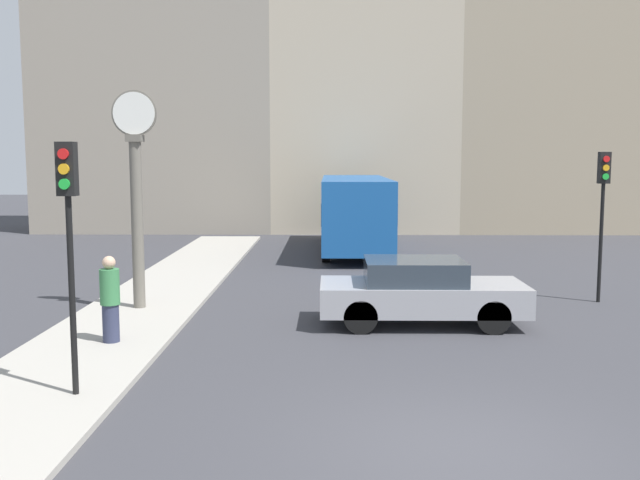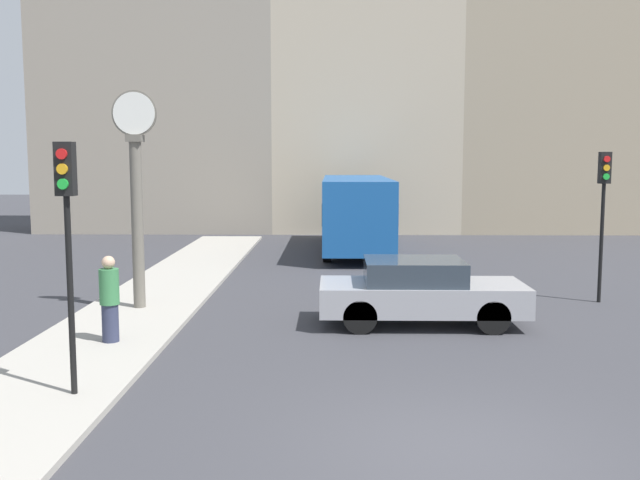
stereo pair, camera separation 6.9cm
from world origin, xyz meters
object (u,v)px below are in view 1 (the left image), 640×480
Objects in this scene: pedestrian_green_hoodie at (110,299)px; traffic_light_far at (603,195)px; traffic_light_near at (69,215)px; bus_distant at (355,210)px; street_clock at (136,195)px; sedan_car at (420,291)px.

traffic_light_far is at bearing 22.10° from pedestrian_green_hoodie.
traffic_light_near is at bearing -82.61° from pedestrian_green_hoodie.
street_clock is (-5.32, -10.71, 1.10)m from bus_distant.
traffic_light_near is 12.64m from traffic_light_far.
traffic_light_far is at bearing 27.50° from sedan_car.
traffic_light_far reaches higher than bus_distant.
traffic_light_near is at bearing -105.46° from bus_distant.
traffic_light_far is (5.68, -9.46, 1.04)m from bus_distant.
street_clock is at bearing -173.53° from traffic_light_far.
sedan_car is 0.87× the size of street_clock.
traffic_light_far is at bearing 6.47° from street_clock.
bus_distant is 17.44m from traffic_light_near.
traffic_light_near is 0.74× the size of street_clock.
sedan_car is 1.18× the size of traffic_light_near.
traffic_light_far is 11.68m from pedestrian_green_hoodie.
pedestrian_green_hoodie is at bearing 97.39° from traffic_light_near.
bus_distant is at bearing 74.54° from traffic_light_near.
bus_distant reaches higher than pedestrian_green_hoodie.
sedan_car is at bearing 40.88° from traffic_light_near.
pedestrian_green_hoodie is (-0.38, 2.96, -1.81)m from traffic_light_near.
traffic_light_near is (-4.64, -16.77, 1.13)m from bus_distant.
sedan_car is at bearing -10.78° from street_clock.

